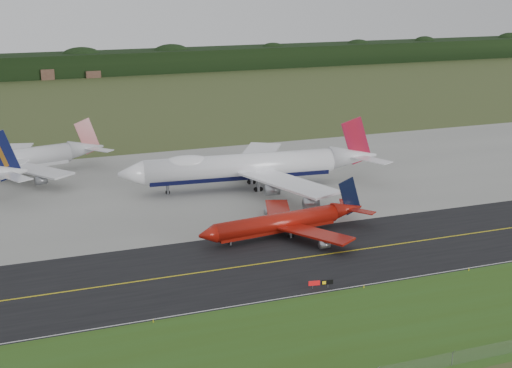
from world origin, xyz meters
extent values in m
plane|color=#3D4A22|center=(0.00, 0.00, 0.00)|extent=(600.00, 600.00, 0.00)
cube|color=#355519|center=(0.00, -35.00, 0.01)|extent=(400.00, 30.00, 0.01)
cube|color=black|center=(0.00, -4.00, 0.01)|extent=(400.00, 32.00, 0.02)
cube|color=gray|center=(0.00, 51.00, 0.01)|extent=(400.00, 78.00, 0.01)
cube|color=gold|center=(0.00, -4.00, 0.03)|extent=(400.00, 0.40, 0.00)
cube|color=silver|center=(0.00, -19.50, 0.03)|extent=(400.00, 0.25, 0.00)
plane|color=slate|center=(0.00, -48.00, 1.10)|extent=(320.00, 0.00, 320.00)
cylinder|color=slate|center=(0.00, -48.00, 1.10)|extent=(0.10, 0.10, 2.20)
cube|color=black|center=(0.00, 275.00, 6.00)|extent=(700.00, 24.00, 12.00)
cylinder|color=white|center=(5.53, 44.28, 6.08)|extent=(49.80, 10.53, 6.28)
cube|color=black|center=(5.53, 44.28, 4.04)|extent=(47.20, 8.75, 2.20)
cone|color=white|center=(-22.18, 46.69, 6.08)|extent=(6.70, 6.79, 6.28)
cone|color=white|center=(36.66, 41.58, 6.55)|extent=(13.54, 7.38, 6.28)
ellipsoid|color=white|center=(-8.26, 45.48, 7.81)|extent=(13.22, 6.42, 4.00)
cube|color=white|center=(12.87, 29.60, 4.98)|extent=(17.98, 29.34, 0.54)
cube|color=white|center=(15.29, 57.48, 4.98)|extent=(21.71, 28.70, 0.54)
cube|color=#B0142B|center=(37.36, 41.52, 10.82)|extent=(9.04, 1.28, 13.01)
cylinder|color=gray|center=(9.08, 30.54, 3.27)|extent=(3.64, 2.92, 2.64)
cylinder|color=gray|center=(11.40, 57.21, 3.27)|extent=(3.64, 2.92, 2.64)
cylinder|color=gray|center=(13.68, 17.93, 3.27)|extent=(3.64, 2.92, 2.64)
cylinder|color=gray|center=(18.10, 68.84, 3.27)|extent=(3.64, 2.92, 2.64)
cylinder|color=black|center=(-13.19, 45.91, 0.57)|extent=(1.17, 0.60, 1.13)
cylinder|color=slate|center=(9.17, 40.50, 2.10)|extent=(0.95, 0.95, 4.20)
cylinder|color=black|center=(9.17, 40.50, 0.57)|extent=(1.17, 0.66, 1.13)
cylinder|color=slate|center=(9.77, 47.38, 2.10)|extent=(0.95, 0.95, 4.20)
cylinder|color=black|center=(9.77, 47.38, 0.57)|extent=(1.17, 0.66, 1.13)
cylinder|color=#9A140B|center=(1.57, 8.71, 3.13)|extent=(28.61, 7.39, 3.84)
cube|color=maroon|center=(1.57, 8.71, 1.88)|extent=(27.08, 6.26, 1.34)
cone|color=#9A140B|center=(-14.24, 6.69, 3.13)|extent=(4.00, 4.25, 3.84)
cone|color=#9A140B|center=(19.34, 10.98, 3.42)|extent=(7.91, 4.75, 3.84)
cube|color=#9A140B|center=(7.39, 1.49, 2.46)|extent=(12.76, 16.08, 0.43)
cube|color=#9A140B|center=(5.40, 17.16, 2.46)|extent=(9.69, 16.60, 0.43)
cube|color=black|center=(19.87, 11.04, 6.31)|extent=(6.05, 1.07, 8.73)
cylinder|color=gray|center=(7.59, -2.29, 1.41)|extent=(2.28, 1.86, 1.61)
cylinder|color=gray|center=(4.64, 20.87, 1.41)|extent=(2.28, 1.86, 1.61)
cylinder|color=black|center=(-9.11, 7.35, 0.35)|extent=(0.72, 0.40, 0.69)
cylinder|color=slate|center=(4.09, 6.90, 0.99)|extent=(0.60, 0.60, 1.98)
cylinder|color=black|center=(4.09, 6.90, 0.35)|extent=(0.73, 0.43, 0.69)
cylinder|color=slate|center=(3.56, 11.09, 0.99)|extent=(0.60, 0.60, 1.98)
cylinder|color=black|center=(3.56, 11.09, 0.35)|extent=(0.73, 0.43, 0.69)
cone|color=white|center=(-52.29, 57.03, 6.49)|extent=(12.73, 6.62, 6.44)
cube|color=#0D123C|center=(-51.57, 57.02, 10.74)|extent=(9.02, 0.65, 12.99)
cube|color=white|center=(-52.48, 75.39, 3.23)|extent=(36.48, 11.52, 1.87)
cone|color=silver|center=(-28.77, 80.46, 5.36)|extent=(11.02, 7.33, 5.33)
cube|color=silver|center=(-43.61, 66.05, 4.03)|extent=(18.77, 21.72, 0.48)
cube|color=silver|center=(-48.20, 87.54, 4.03)|extent=(11.68, 22.97, 0.48)
cube|color=#B60D10|center=(-28.18, 80.58, 8.82)|extent=(7.28, 1.95, 10.60)
cylinder|color=gray|center=(-42.83, 60.84, 2.57)|extent=(3.31, 2.80, 2.24)
cylinder|color=gray|center=(-49.61, 92.62, 2.57)|extent=(3.31, 2.80, 2.24)
cylinder|color=slate|center=(-48.87, 73.17, 1.68)|extent=(0.89, 0.89, 3.36)
cylinder|color=black|center=(-48.87, 73.17, 0.48)|extent=(1.04, 0.67, 0.96)
cylinder|color=slate|center=(-50.09, 78.90, 1.68)|extent=(0.89, 0.89, 3.36)
cylinder|color=black|center=(-50.09, 78.90, 0.48)|extent=(1.04, 0.67, 0.96)
cylinder|color=slate|center=(-2.01, -17.76, 0.33)|extent=(0.11, 0.11, 0.65)
cylinder|color=slate|center=(0.75, -18.24, 0.33)|extent=(0.11, 0.11, 0.65)
cube|color=#B40D10|center=(-1.73, -17.81, 1.07)|extent=(2.05, 0.51, 0.84)
cube|color=black|center=(0.01, -18.11, 1.07)|extent=(0.95, 0.32, 0.84)
cube|color=black|center=(1.12, -18.30, 1.07)|extent=(1.13, 0.36, 0.84)
cylinder|color=yellow|center=(-31.19, -20.50, 0.25)|extent=(0.16, 0.16, 0.50)
cylinder|color=yellow|center=(6.71, -20.50, 0.25)|extent=(0.16, 0.16, 0.50)
cylinder|color=yellow|center=(28.88, -20.50, 0.25)|extent=(0.16, 0.16, 0.50)
camera|label=1|loc=(-50.96, -122.83, 53.76)|focal=50.00mm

